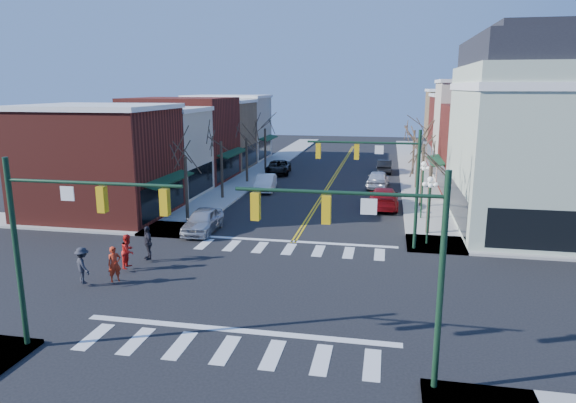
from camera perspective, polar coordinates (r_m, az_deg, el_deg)
The scene contains 36 objects.
ground at distance 25.41m, azimuth -2.59°, elevation -9.54°, with size 160.00×160.00×0.00m, color black.
sidewalk_left at distance 46.19m, azimuth -7.31°, elevation 0.64°, with size 3.50×70.00×0.15m, color #9E9B93.
sidewalk_right at distance 44.00m, azimuth 14.87°, elevation -0.29°, with size 3.50×70.00×0.15m, color #9E9B93.
bldg_left_brick_a at distance 40.93m, azimuth -20.19°, elevation 4.01°, with size 10.00×8.50×8.00m, color maroon.
bldg_left_stucco_a at distance 47.69m, azimuth -15.38°, elevation 5.14°, with size 10.00×7.00×7.50m, color #BDB19C.
bldg_left_brick_b at distance 54.87m, azimuth -11.71°, elevation 6.78°, with size 10.00×9.00×8.50m, color maroon.
bldg_left_tan at distance 62.55m, azimuth -8.78°, elevation 7.26°, with size 10.00×7.50×7.80m, color #957752.
bldg_left_stucco_b at distance 69.85m, azimuth -6.63°, elevation 8.03°, with size 10.00×8.00×8.20m, color #BDB19C.
bldg_right_brick_a at distance 49.91m, azimuth 22.51°, elevation 5.24°, with size 10.00×8.50×8.00m, color maroon.
bldg_right_stucco at distance 57.39m, azimuth 21.12°, elevation 7.20°, with size 10.00×7.00×10.00m, color #BDB19C.
bldg_right_brick_b at distance 64.83m, azimuth 19.96°, elevation 7.15°, with size 10.00×8.00×8.50m, color maroon.
bldg_right_tan at distance 72.71m, azimuth 19.04°, elevation 7.93°, with size 10.00×8.00×9.00m, color #957752.
victorian_corner at distance 39.01m, azimuth 27.44°, elevation 6.92°, with size 12.25×14.25×13.30m.
traffic_mast_near_left at distance 19.68m, azimuth -24.01°, elevation -2.82°, with size 6.60×0.28×7.20m.
traffic_mast_near_right at distance 16.20m, azimuth 10.30°, elevation -5.08°, with size 6.60×0.28×7.20m.
traffic_mast_far_right at distance 30.64m, azimuth 10.80°, elevation 3.25°, with size 6.60×0.28×7.20m.
lamppost_corner at distance 32.15m, azimuth 15.42°, elevation 0.28°, with size 0.36×0.36×4.33m.
lamppost_midblock at distance 38.51m, azimuth 14.75°, elevation 2.31°, with size 0.36×0.36×4.33m.
tree_left_a at distance 37.35m, azimuth -11.22°, elevation 1.26°, with size 0.24×0.24×4.76m, color #382B21.
tree_left_b at distance 44.70m, azimuth -7.37°, elevation 3.43°, with size 0.24×0.24×5.04m, color #382B21.
tree_left_c at distance 52.30m, azimuth -4.61°, elevation 4.55°, with size 0.24×0.24×4.55m, color #382B21.
tree_left_d at distance 59.96m, azimuth -2.55°, elevation 5.77°, with size 0.24×0.24×4.90m, color #382B21.
tree_right_a at distance 34.74m, azimuth 15.40°, elevation 0.08°, with size 0.24×0.24×4.62m, color #382B21.
tree_right_b at distance 42.52m, azimuth 14.68°, elevation 2.74°, with size 0.24×0.24×5.18m, color #382B21.
tree_right_c at distance 50.44m, azimuth 14.15°, elevation 4.07°, with size 0.24×0.24×4.83m, color #382B21.
tree_right_d at distance 58.35m, azimuth 13.77°, elevation 5.27°, with size 0.24×0.24×4.97m, color #382B21.
car_left_near at distance 34.95m, azimuth -9.44°, elevation -2.10°, with size 1.90×4.71×1.61m, color #B9B9BE.
car_left_mid at distance 48.28m, azimuth -2.52°, elevation 2.09°, with size 1.63×4.67×1.54m, color white.
car_left_far at distance 57.74m, azimuth -1.08°, elevation 3.82°, with size 2.51×5.44×1.51m, color black.
car_right_near at distance 42.13m, azimuth 10.60°, elevation 0.41°, with size 2.32×5.70×1.65m, color maroon.
car_right_mid at distance 50.42m, azimuth 9.98°, elevation 2.47°, with size 2.03×5.05×1.72m, color silver.
car_right_far at distance 59.54m, azimuth 10.69°, elevation 3.87°, with size 1.59×4.55×1.50m, color black.
pedestrian_red_a at distance 26.85m, azimuth -18.72°, elevation -6.61°, with size 0.65×0.43×1.78m, color red.
pedestrian_red_b at distance 28.62m, azimuth -17.35°, elevation -5.28°, with size 0.89×0.70×1.84m, color red.
pedestrian_dark_a at distance 29.69m, azimuth -15.32°, elevation -4.43°, with size 1.12×0.47×1.91m, color #23222A.
pedestrian_dark_b at distance 27.14m, azimuth -21.85°, elevation -6.61°, with size 1.18×0.68×1.82m, color #21222A.
Camera 1 is at (5.63, -22.85, 9.58)m, focal length 32.00 mm.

